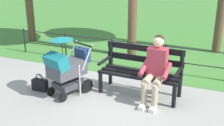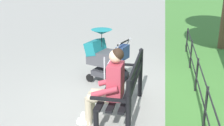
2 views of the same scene
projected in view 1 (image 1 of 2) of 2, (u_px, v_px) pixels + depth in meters
name	position (u px, v px, depth m)	size (l,w,h in m)	color
ground_plane	(117.00, 91.00, 5.98)	(60.00, 60.00, 0.00)	#9E9B93
grass_lawn	(186.00, 15.00, 13.60)	(40.00, 16.00, 0.01)	#478438
park_bench	(141.00, 69.00, 5.72)	(1.62, 0.65, 0.96)	black
person_on_bench	(155.00, 68.00, 5.36)	(0.54, 0.74, 1.28)	tan
stroller	(66.00, 67.00, 5.65)	(0.76, 0.99, 1.15)	black
handbag	(40.00, 85.00, 5.97)	(0.32, 0.14, 0.37)	black
park_fence	(138.00, 52.00, 7.04)	(6.84, 0.04, 0.70)	black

